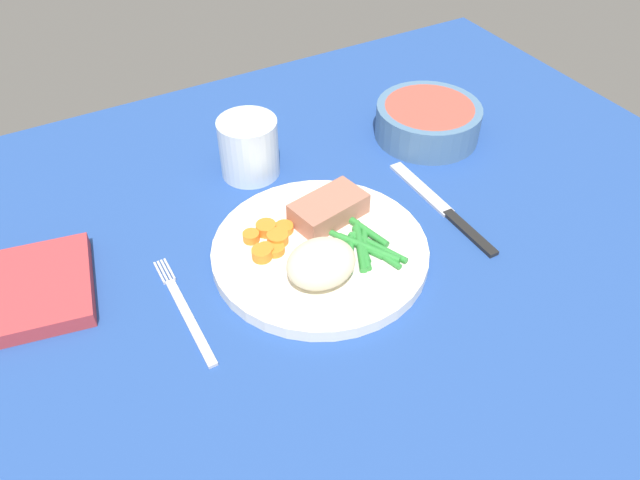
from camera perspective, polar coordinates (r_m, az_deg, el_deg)
dining_table at (r=71.29cm, az=-1.67°, el=-2.76°), size 120.00×90.00×2.00cm
dinner_plate at (r=70.82cm, az=0.00°, el=-1.07°), size 25.05×25.05×1.60cm
meat_portion at (r=73.16cm, az=0.81°, el=2.93°), size 9.75×6.66×2.72cm
mashed_potatoes at (r=65.02cm, az=0.20°, el=-2.15°), size 7.72×6.37×4.71cm
carrot_slices at (r=70.58cm, az=-4.67°, el=0.08°), size 6.43×6.02×1.29cm
green_beans at (r=70.02cm, az=4.15°, el=-0.47°), size 7.19×11.20×0.89cm
fork at (r=67.10cm, az=-12.52°, el=-6.38°), size 1.44×16.60×0.40cm
knife at (r=79.02cm, az=11.42°, el=2.88°), size 1.70×20.50×0.64cm
water_glass at (r=82.43cm, az=-6.62°, el=8.21°), size 7.88×7.88×8.01cm
salad_bowl at (r=90.98cm, az=10.03°, el=11.00°), size 14.99×14.99×4.92cm
napkin at (r=73.32cm, az=-24.81°, el=-4.12°), size 13.57×15.14×1.86cm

